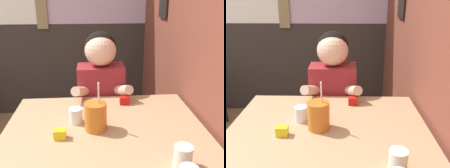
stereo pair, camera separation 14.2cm
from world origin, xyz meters
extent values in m
cube|color=brown|center=(1.50, 1.11, 1.35)|extent=(0.06, 4.23, 2.70)
cube|color=black|center=(1.46, 1.47, 1.33)|extent=(0.02, 0.23, 0.19)
cube|color=#332D28|center=(0.00, 2.26, 0.55)|extent=(5.95, 0.06, 1.10)
cube|color=tan|center=(0.90, 0.43, 0.73)|extent=(1.09, 0.96, 0.04)
cylinder|color=black|center=(0.40, 0.87, 0.36)|extent=(0.04, 0.04, 0.71)
cylinder|color=black|center=(1.41, 0.87, 0.36)|extent=(0.04, 0.04, 0.71)
cube|color=maroon|center=(0.91, 1.04, 0.22)|extent=(0.31, 0.20, 0.44)
cube|color=maroon|center=(0.91, 1.04, 0.69)|extent=(0.34, 0.20, 0.50)
sphere|color=black|center=(0.91, 1.07, 1.07)|extent=(0.23, 0.23, 0.23)
sphere|color=beige|center=(0.91, 1.04, 1.05)|extent=(0.23, 0.23, 0.23)
cylinder|color=beige|center=(0.77, 0.90, 0.80)|extent=(0.14, 0.27, 0.15)
cylinder|color=beige|center=(1.04, 0.90, 0.80)|extent=(0.14, 0.27, 0.15)
cylinder|color=#C6661E|center=(0.85, 0.47, 0.83)|extent=(0.12, 0.12, 0.15)
cylinder|color=white|center=(0.87, 0.47, 0.95)|extent=(0.01, 0.04, 0.14)
cylinder|color=silver|center=(0.75, 0.55, 0.79)|extent=(0.07, 0.07, 0.09)
cylinder|color=silver|center=(1.21, 0.13, 0.80)|extent=(0.08, 0.08, 0.10)
cube|color=#B7140F|center=(1.05, 0.77, 0.77)|extent=(0.06, 0.04, 0.05)
cube|color=yellow|center=(0.67, 0.39, 0.77)|extent=(0.06, 0.04, 0.05)
camera|label=1|loc=(0.84, -0.71, 1.44)|focal=40.00mm
camera|label=2|loc=(0.99, -0.71, 1.44)|focal=40.00mm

